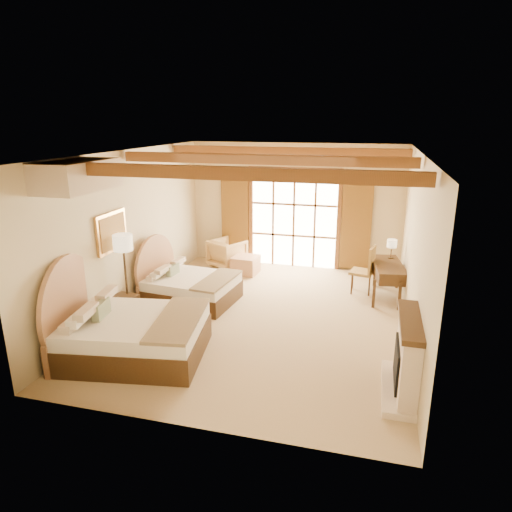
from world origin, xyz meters
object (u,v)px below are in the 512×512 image
(bed_near, at_px, (125,330))
(bed_far, at_px, (185,285))
(nightstand, at_px, (124,309))
(desk, at_px, (387,279))
(armchair, at_px, (227,253))

(bed_near, relative_size, bed_far, 1.26)
(nightstand, height_order, desk, desk)
(armchair, xyz_separation_m, desk, (4.05, -1.15, 0.04))
(bed_near, height_order, desk, bed_near)
(nightstand, relative_size, desk, 0.36)
(bed_near, relative_size, armchair, 3.06)
(bed_far, xyz_separation_m, desk, (4.19, 1.32, 0.04))
(nightstand, xyz_separation_m, desk, (4.89, 2.63, 0.14))
(bed_near, xyz_separation_m, desk, (4.22, 3.74, -0.04))
(bed_near, height_order, armchair, bed_near)
(bed_far, bearing_deg, bed_near, -84.47)
(bed_near, relative_size, desk, 1.65)
(bed_near, height_order, nightstand, bed_near)
(armchair, bearing_deg, bed_near, 115.72)
(nightstand, bearing_deg, armchair, 88.40)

